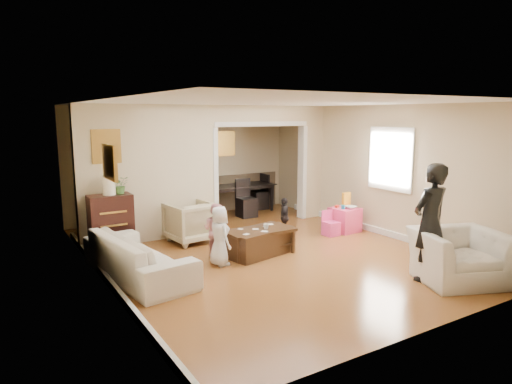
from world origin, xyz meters
TOP-DOWN VIEW (x-y plane):
  - floor at (0.00, 0.00)m, footprint 7.00×7.00m
  - partition_left at (-1.38, 1.80)m, footprint 2.75×0.18m
  - partition_right at (2.48, 1.80)m, footprint 0.55×0.18m
  - partition_header at (1.10, 1.80)m, footprint 2.22×0.18m
  - window_pane at (2.73, -0.40)m, footprint 0.03×0.95m
  - framed_art_partition at (-2.20, 1.70)m, footprint 0.45×0.03m
  - framed_art_sofa_wall at (-2.71, -0.60)m, footprint 0.03×0.55m
  - framed_art_alcove at (1.10, 3.44)m, footprint 0.45×0.03m
  - sofa at (-2.24, -0.09)m, footprint 1.17×2.33m
  - armchair_back at (-0.80, 1.28)m, footprint 0.91×0.93m
  - armchair_front at (1.66, -2.71)m, footprint 1.45×1.37m
  - dresser at (-2.25, 1.47)m, footprint 0.74×0.42m
  - table_lamp at (-2.25, 1.47)m, footprint 0.22×0.22m
  - potted_plant at (-2.05, 1.47)m, footprint 0.28×0.24m
  - coffee_table at (-0.11, -0.10)m, footprint 1.30×0.84m
  - coffee_cup at (-0.01, -0.15)m, footprint 0.12×0.12m
  - play_table at (2.24, 0.32)m, footprint 0.56×0.56m
  - cereal_box at (2.36, 0.42)m, footprint 0.21×0.09m
  - cyan_cup at (2.14, 0.27)m, footprint 0.08×0.08m
  - toy_block at (2.12, 0.44)m, footprint 0.10×0.09m
  - play_bowl at (2.29, 0.20)m, footprint 0.25×0.25m
  - dining_table at (1.18, 3.21)m, footprint 2.00×1.17m
  - adult_person at (1.34, -2.43)m, footprint 0.65×0.44m
  - child_kneel_a at (-0.96, -0.25)m, footprint 0.33×0.49m
  - child_kneel_b at (-0.81, 0.20)m, footprint 0.54×0.57m
  - child_toddler at (0.94, 0.65)m, footprint 0.43×0.48m
  - craft_papers at (-0.14, -0.09)m, footprint 0.84×0.50m

SIDE VIEW (x-z plane):
  - floor at x=0.00m, z-range 0.00..0.00m
  - coffee_table at x=-0.11m, z-range 0.00..0.45m
  - play_table at x=2.24m, z-range 0.00..0.50m
  - sofa at x=-2.24m, z-range 0.00..0.65m
  - dining_table at x=1.18m, z-range 0.00..0.69m
  - armchair_front at x=1.66m, z-range 0.00..0.75m
  - armchair_back at x=-0.80m, z-range 0.00..0.77m
  - child_toddler at x=0.94m, z-range 0.00..0.78m
  - craft_papers at x=-0.14m, z-range 0.45..0.45m
  - child_kneel_b at x=-0.81m, z-range 0.00..0.93m
  - child_kneel_a at x=-0.96m, z-range 0.00..0.97m
  - coffee_cup at x=-0.01m, z-range 0.45..0.54m
  - dresser at x=-2.25m, z-range 0.00..1.02m
  - toy_block at x=2.12m, z-range 0.50..0.55m
  - play_bowl at x=2.29m, z-range 0.50..0.55m
  - cyan_cup at x=2.14m, z-range 0.50..0.58m
  - cereal_box at x=2.36m, z-range 0.50..0.80m
  - adult_person at x=1.34m, z-range 0.00..1.73m
  - potted_plant at x=-2.05m, z-range 1.02..1.32m
  - table_lamp at x=-2.25m, z-range 1.02..1.38m
  - partition_left at x=-1.38m, z-range 0.00..2.60m
  - partition_right at x=2.48m, z-range 0.00..2.60m
  - window_pane at x=2.73m, z-range 1.00..2.10m
  - framed_art_alcove at x=1.10m, z-range 1.42..1.98m
  - framed_art_sofa_wall at x=-2.71m, z-range 1.60..2.00m
  - framed_art_partition at x=-2.20m, z-range 1.58..2.12m
  - partition_header at x=1.10m, z-range 2.25..2.60m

